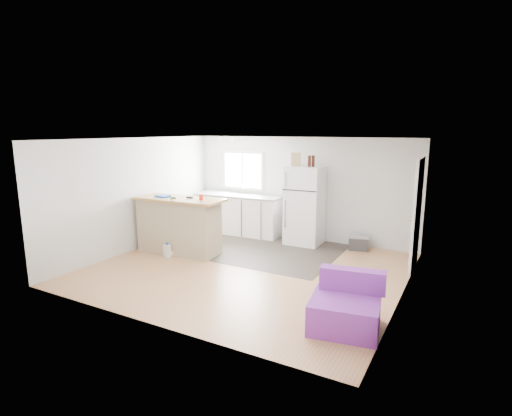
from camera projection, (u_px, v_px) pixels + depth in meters
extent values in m
cube|color=#AD7748|center=(247.00, 269.00, 7.49)|extent=(5.50, 5.00, 0.01)
cube|color=white|center=(247.00, 139.00, 7.03)|extent=(5.50, 5.00, 0.01)
cube|color=silver|center=(300.00, 188.00, 9.41)|extent=(5.50, 0.01, 2.40)
cube|color=silver|center=(149.00, 238.00, 5.11)|extent=(5.50, 0.01, 2.40)
cube|color=silver|center=(136.00, 194.00, 8.56)|extent=(0.01, 5.00, 2.40)
cube|color=silver|center=(406.00, 223.00, 5.96)|extent=(0.01, 5.00, 2.40)
cube|color=#302724|center=(247.00, 246.00, 8.91)|extent=(4.05, 2.50, 0.00)
cube|color=white|center=(243.00, 170.00, 10.06)|extent=(1.18, 0.04, 0.98)
cube|color=white|center=(243.00, 171.00, 10.05)|extent=(1.05, 0.01, 0.85)
cube|color=white|center=(243.00, 171.00, 10.04)|extent=(0.03, 0.02, 0.85)
cube|color=white|center=(417.00, 215.00, 7.34)|extent=(0.05, 0.82, 2.03)
cube|color=white|center=(417.00, 215.00, 7.34)|extent=(0.03, 0.92, 2.10)
sphere|color=gold|center=(412.00, 219.00, 7.09)|extent=(0.07, 0.07, 0.07)
cylinder|color=white|center=(226.00, 139.00, 8.63)|extent=(0.30, 0.30, 0.07)
cube|color=white|center=(239.00, 215.00, 9.96)|extent=(2.17, 0.75, 0.94)
cube|color=gray|center=(239.00, 195.00, 9.86)|extent=(2.24, 0.80, 0.04)
cube|color=silver|center=(238.00, 196.00, 9.84)|extent=(0.61, 0.48, 0.06)
cube|color=tan|center=(179.00, 226.00, 8.40)|extent=(1.77, 0.70, 1.12)
cube|color=tan|center=(179.00, 199.00, 8.27)|extent=(1.94, 0.82, 0.05)
cube|color=white|center=(305.00, 205.00, 9.00)|extent=(0.80, 0.75, 1.77)
cube|color=black|center=(299.00, 191.00, 8.61)|extent=(0.78, 0.03, 0.02)
cube|color=silver|center=(286.00, 179.00, 8.71)|extent=(0.03, 0.02, 0.32)
cube|color=silver|center=(285.00, 214.00, 8.86)|extent=(0.03, 0.02, 0.62)
cube|color=#323235|center=(359.00, 244.00, 8.64)|extent=(0.46, 0.36, 0.28)
cube|color=gray|center=(359.00, 236.00, 8.61)|extent=(0.49, 0.38, 0.06)
cube|color=purple|center=(345.00, 314.00, 5.21)|extent=(1.00, 0.96, 0.41)
cube|color=purple|center=(352.00, 280.00, 5.41)|extent=(0.90, 0.35, 0.31)
cube|color=silver|center=(167.00, 251.00, 8.15)|extent=(0.16, 0.12, 0.26)
cylinder|color=#173FA5|center=(167.00, 244.00, 8.12)|extent=(0.06, 0.06, 0.05)
cylinder|color=green|center=(178.00, 224.00, 8.15)|extent=(0.11, 0.34, 1.25)
sphere|color=beige|center=(171.00, 253.00, 8.22)|extent=(0.14, 0.14, 0.14)
cylinder|color=red|center=(201.00, 197.00, 8.00)|extent=(0.09, 0.09, 0.12)
cube|color=blue|center=(163.00, 196.00, 8.38)|extent=(0.34, 0.28, 0.04)
cube|color=black|center=(189.00, 197.00, 8.24)|extent=(0.14, 0.05, 0.03)
cube|color=black|center=(173.00, 198.00, 8.19)|extent=(0.10, 0.04, 0.03)
cube|color=tan|center=(296.00, 159.00, 8.83)|extent=(0.22, 0.15, 0.30)
cylinder|color=#37150A|center=(309.00, 161.00, 8.66)|extent=(0.08, 0.08, 0.25)
cylinder|color=#37150A|center=(313.00, 161.00, 8.69)|extent=(0.08, 0.08, 0.25)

